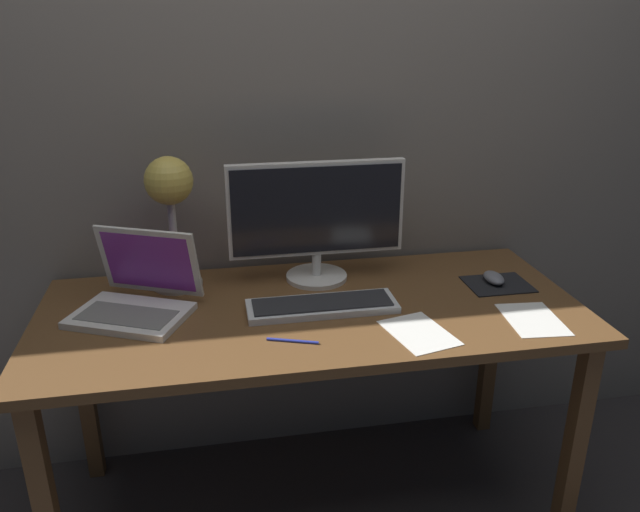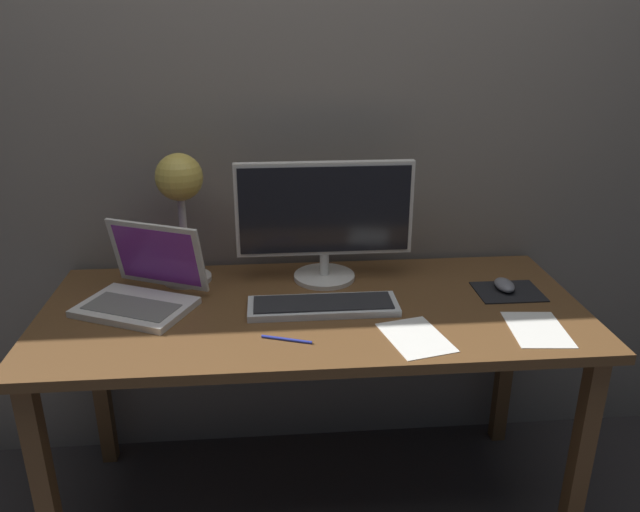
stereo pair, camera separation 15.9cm
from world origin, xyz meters
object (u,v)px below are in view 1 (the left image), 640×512
Objects in this scene: laptop at (139,289)px; pen at (293,341)px; desk_lamp at (170,194)px; keyboard_main at (322,306)px; mouse at (494,278)px; monitor at (316,216)px.

pen is at bearing -33.89° from laptop.
laptop is 0.95× the size of desk_lamp.
keyboard_main is at bearing 57.60° from pen.
mouse is 0.74m from pen.
monitor is 0.58m from laptop.
keyboard_main is at bearing -30.71° from desk_lamp.
monitor is 4.00× the size of pen.
desk_lamp is 2.98× the size of pen.
keyboard_main is 0.57m from desk_lamp.
laptop is 0.50m from pen.
desk_lamp is 0.61m from pen.
laptop is (-0.52, 0.10, 0.05)m from keyboard_main.
desk_lamp is 1.05m from mouse.
monitor is 0.60m from mouse.
keyboard_main is 1.11× the size of laptop.
monitor is 1.34× the size of desk_lamp.
mouse reaches higher than pen.
keyboard_main is 0.58m from mouse.
keyboard_main is 3.15× the size of pen.
pen is (0.31, -0.43, -0.30)m from desk_lamp.
pen is at bearing -54.29° from desk_lamp.
desk_lamp reaches higher than mouse.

